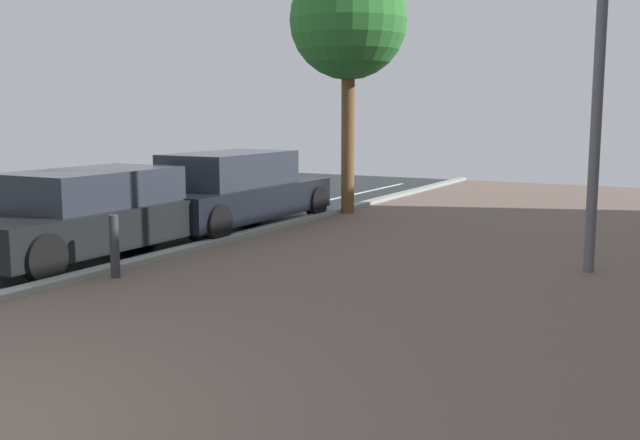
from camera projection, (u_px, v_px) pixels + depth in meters
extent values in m
cube|color=black|center=(90.00, 225.00, 10.95)|extent=(1.76, 4.25, 0.56)
cube|color=#282D38|center=(92.00, 188.00, 10.94)|extent=(1.48, 2.51, 0.53)
cylinder|color=black|center=(124.00, 217.00, 12.77)|extent=(0.20, 0.62, 0.62)
cylinder|color=black|center=(202.00, 224.00, 11.97)|extent=(0.20, 0.62, 0.62)
cylinder|color=black|center=(44.00, 258.00, 9.18)|extent=(0.20, 0.62, 0.62)
cube|color=black|center=(236.00, 200.00, 13.89)|extent=(1.69, 4.42, 0.58)
cube|color=#282D38|center=(230.00, 169.00, 13.66)|extent=(1.42, 2.60, 0.62)
cylinder|color=black|center=(250.00, 197.00, 15.76)|extent=(0.20, 0.62, 0.62)
cylinder|color=black|center=(316.00, 201.00, 15.00)|extent=(0.20, 0.62, 0.62)
cylinder|color=black|center=(142.00, 216.00, 12.82)|extent=(0.20, 0.62, 0.62)
cylinder|color=black|center=(217.00, 223.00, 12.07)|extent=(0.20, 0.62, 0.62)
cylinder|color=slate|center=(601.00, 38.00, 9.42)|extent=(0.14, 0.14, 6.08)
cylinder|color=brown|center=(348.00, 139.00, 15.38)|extent=(0.28, 0.28, 3.11)
sphere|color=#307A31|center=(348.00, 20.00, 15.04)|extent=(2.40, 2.40, 2.40)
cylinder|color=#38383D|center=(115.00, 246.00, 9.42)|extent=(0.12, 0.12, 0.81)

